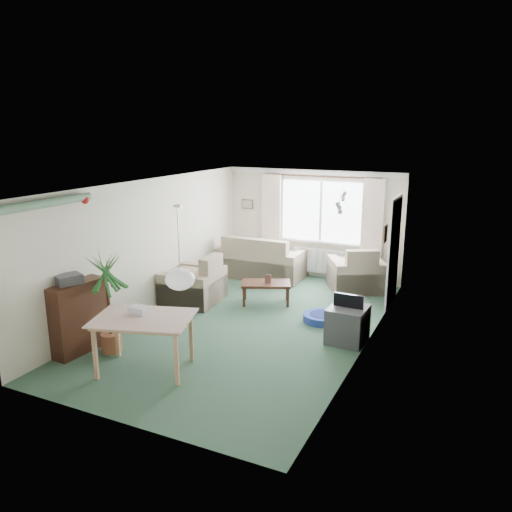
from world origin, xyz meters
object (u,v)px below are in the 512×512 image
at_px(coffee_table, 266,293).
at_px(dining_table, 145,344).
at_px(houseplant, 108,302).
at_px(tv_cube, 348,324).
at_px(pet_bed, 322,318).
at_px(armchair_corner, 356,268).
at_px(bookshelf, 79,317).
at_px(sofa, 262,256).
at_px(armchair_left, 193,278).

height_order(coffee_table, dining_table, dining_table).
bearing_deg(houseplant, tv_cube, 30.91).
bearing_deg(pet_bed, armchair_corner, 87.67).
relative_size(armchair_corner, bookshelf, 0.97).
height_order(armchair_corner, bookshelf, bookshelf).
relative_size(bookshelf, dining_table, 0.89).
bearing_deg(houseplant, sofa, 84.85).
distance_m(sofa, pet_bed, 2.95).
bearing_deg(armchair_corner, pet_bed, 58.99).
xyz_separation_m(sofa, armchair_corner, (2.17, -0.02, -0.01)).
relative_size(bookshelf, pet_bed, 1.67).
distance_m(armchair_corner, tv_cube, 2.72).
bearing_deg(coffee_table, armchair_corner, 49.86).
height_order(houseplant, dining_table, houseplant).
xyz_separation_m(houseplant, pet_bed, (2.49, 2.51, -0.71)).
xyz_separation_m(coffee_table, tv_cube, (1.88, -1.07, 0.08)).
height_order(armchair_corner, pet_bed, armchair_corner).
bearing_deg(pet_bed, armchair_left, -178.25).
xyz_separation_m(armchair_left, houseplant, (0.08, -2.43, 0.31)).
height_order(bookshelf, houseplant, houseplant).
height_order(sofa, dining_table, sofa).
bearing_deg(houseplant, dining_table, -17.84).
distance_m(armchair_left, bookshelf, 2.64).
bearing_deg(bookshelf, sofa, 83.86).
relative_size(armchair_corner, tv_cube, 1.67).
bearing_deg(coffee_table, dining_table, -96.95).
relative_size(houseplant, pet_bed, 2.40).
xyz_separation_m(armchair_corner, bookshelf, (-3.00, -4.72, 0.07)).
bearing_deg(armchair_corner, armchair_left, 9.59).
xyz_separation_m(armchair_corner, houseplant, (-2.57, -4.53, 0.31)).
distance_m(bookshelf, pet_bed, 4.00).
height_order(dining_table, pet_bed, dining_table).
bearing_deg(dining_table, coffee_table, 83.05).
bearing_deg(armchair_corner, bookshelf, 28.88).
bearing_deg(sofa, armchair_left, 76.28).
relative_size(dining_table, pet_bed, 1.88).
distance_m(coffee_table, tv_cube, 2.17).
distance_m(tv_cube, pet_bed, 0.92).
relative_size(armchair_left, tv_cube, 1.68).
bearing_deg(armchair_left, tv_cube, 75.78).
distance_m(sofa, tv_cube, 3.82).
relative_size(sofa, houseplant, 1.22).
bearing_deg(dining_table, pet_bed, 59.32).
bearing_deg(tv_cube, dining_table, -134.24).
bearing_deg(sofa, pet_bed, 134.90).
bearing_deg(armchair_corner, houseplant, 31.69).
bearing_deg(coffee_table, armchair_left, -158.92).
distance_m(sofa, dining_table, 4.84).
distance_m(bookshelf, dining_table, 1.28).
bearing_deg(coffee_table, pet_bed, -18.84).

